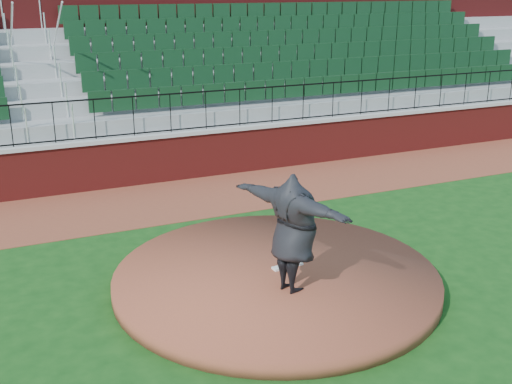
# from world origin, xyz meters

# --- Properties ---
(ground) EXTENTS (90.00, 90.00, 0.00)m
(ground) POSITION_xyz_m (0.00, 0.00, 0.00)
(ground) COLOR #123F12
(ground) RESTS_ON ground
(warning_track) EXTENTS (34.00, 3.20, 0.01)m
(warning_track) POSITION_xyz_m (0.00, 5.40, 0.01)
(warning_track) COLOR brown
(warning_track) RESTS_ON ground
(field_wall) EXTENTS (34.00, 0.35, 1.20)m
(field_wall) POSITION_xyz_m (0.00, 7.00, 0.60)
(field_wall) COLOR maroon
(field_wall) RESTS_ON ground
(wall_cap) EXTENTS (34.00, 0.45, 0.10)m
(wall_cap) POSITION_xyz_m (0.00, 7.00, 1.25)
(wall_cap) COLOR #B7B7B7
(wall_cap) RESTS_ON field_wall
(wall_railing) EXTENTS (34.00, 0.05, 1.00)m
(wall_railing) POSITION_xyz_m (0.00, 7.00, 1.80)
(wall_railing) COLOR black
(wall_railing) RESTS_ON wall_cap
(seating_stands) EXTENTS (34.00, 5.10, 4.60)m
(seating_stands) POSITION_xyz_m (0.00, 9.72, 2.30)
(seating_stands) COLOR gray
(seating_stands) RESTS_ON ground
(concourse_wall) EXTENTS (34.00, 0.50, 5.50)m
(concourse_wall) POSITION_xyz_m (0.00, 12.52, 2.75)
(concourse_wall) COLOR maroon
(concourse_wall) RESTS_ON ground
(pitchers_mound) EXTENTS (5.63, 5.63, 0.25)m
(pitchers_mound) POSITION_xyz_m (-0.18, 0.22, 0.12)
(pitchers_mound) COLOR brown
(pitchers_mound) RESTS_ON ground
(pitching_rubber) EXTENTS (0.59, 0.20, 0.04)m
(pitching_rubber) POSITION_xyz_m (0.09, 0.32, 0.27)
(pitching_rubber) COLOR white
(pitching_rubber) RESTS_ON pitchers_mound
(pitcher) EXTENTS (1.42, 2.52, 1.98)m
(pitcher) POSITION_xyz_m (-0.23, -0.48, 1.24)
(pitcher) COLOR black
(pitcher) RESTS_ON pitchers_mound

